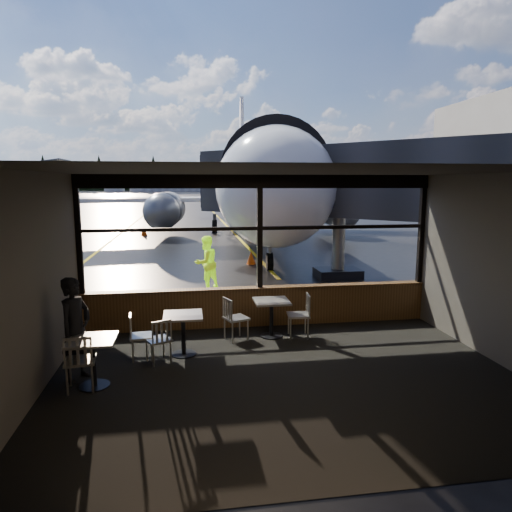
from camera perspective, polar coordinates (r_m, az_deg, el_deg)
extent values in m
plane|color=black|center=(130.26, -8.06, 7.52)|extent=(520.00, 520.00, 0.00)
cube|color=black|center=(8.09, 3.96, -15.01)|extent=(8.00, 6.00, 0.01)
cube|color=#38332D|center=(7.39, 4.25, 10.53)|extent=(8.00, 6.00, 0.04)
cube|color=#524B41|center=(7.74, -26.25, -3.51)|extent=(0.04, 6.00, 3.50)
cube|color=#524B41|center=(9.29, 28.95, -1.74)|extent=(0.04, 6.00, 3.50)
cube|color=#524B41|center=(4.78, 12.20, -10.19)|extent=(8.00, 0.04, 3.50)
cube|color=#503218|center=(10.72, 0.45, -6.39)|extent=(8.00, 0.28, 0.90)
cube|color=black|center=(10.34, 0.48, 9.30)|extent=(8.00, 0.18, 0.30)
cube|color=black|center=(10.52, -21.32, 2.40)|extent=(0.12, 0.12, 2.60)
cube|color=black|center=(10.39, 0.47, 2.94)|extent=(0.12, 0.12, 2.60)
cube|color=black|center=(11.69, 19.98, 3.08)|extent=(0.12, 0.12, 2.60)
cube|color=black|center=(10.38, 0.47, 3.49)|extent=(8.00, 0.10, 0.08)
imported|color=black|center=(8.32, -21.61, -8.50)|extent=(0.67, 0.77, 1.78)
imported|color=#BFF219|center=(14.37, -6.27, -0.85)|extent=(1.04, 1.01, 1.70)
cone|color=#FF6B08|center=(18.85, -0.62, -0.21)|extent=(0.39, 0.39, 0.54)
cone|color=#FF6B08|center=(30.15, -13.83, 3.04)|extent=(0.41, 0.41, 0.57)
cylinder|color=silver|center=(194.28, -17.31, 8.57)|extent=(8.00, 8.00, 6.00)
cylinder|color=silver|center=(193.08, -14.34, 8.69)|extent=(8.00, 8.00, 6.00)
cylinder|color=silver|center=(192.38, -11.34, 8.80)|extent=(8.00, 8.00, 6.00)
cube|color=black|center=(220.23, -8.41, 9.67)|extent=(360.00, 3.00, 12.00)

